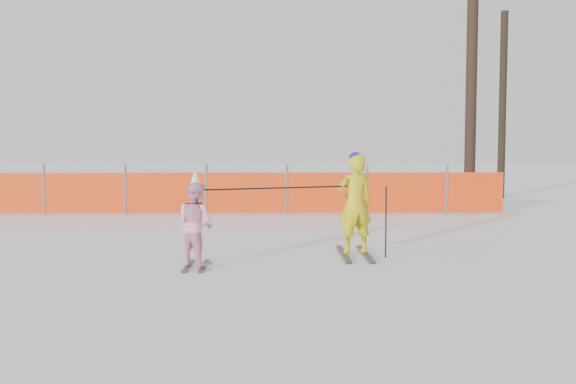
# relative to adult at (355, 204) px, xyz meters

# --- Properties ---
(ground) EXTENTS (120.00, 120.00, 0.00)m
(ground) POSITION_rel_adult_xyz_m (-1.04, -0.66, -0.80)
(ground) COLOR white
(ground) RESTS_ON ground
(adult) EXTENTS (0.63, 1.53, 1.61)m
(adult) POSITION_rel_adult_xyz_m (0.00, 0.00, 0.00)
(adult) COLOR black
(adult) RESTS_ON ground
(child) EXTENTS (0.72, 0.92, 1.36)m
(child) POSITION_rel_adult_xyz_m (-2.35, -0.92, -0.17)
(child) COLOR black
(child) RESTS_ON ground
(ski_poles) EXTENTS (2.70, 0.85, 1.10)m
(ski_poles) POSITION_rel_adult_xyz_m (-0.64, -0.38, 0.11)
(ski_poles) COLOR black
(ski_poles) RESTS_ON ground
(safety_fence) EXTENTS (17.45, 0.06, 1.25)m
(safety_fence) POSITION_rel_adult_xyz_m (-4.29, 6.06, -0.24)
(safety_fence) COLOR #595960
(safety_fence) RESTS_ON ground
(tree_trunks) EXTENTS (1.73, 1.61, 7.27)m
(tree_trunks) POSITION_rel_adult_xyz_m (5.18, 10.13, 2.66)
(tree_trunks) COLOR black
(tree_trunks) RESTS_ON ground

